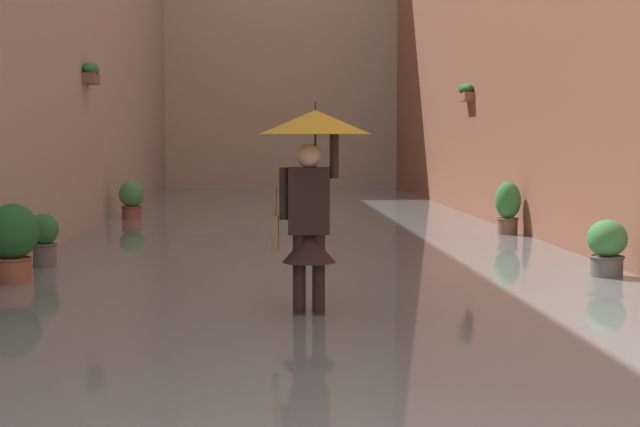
# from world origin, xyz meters

# --- Properties ---
(ground_plane) EXTENTS (69.89, 69.89, 0.00)m
(ground_plane) POSITION_xyz_m (0.00, -13.98, 0.00)
(ground_plane) COLOR #605B56
(flood_water) EXTENTS (8.31, 33.95, 0.08)m
(flood_water) POSITION_xyz_m (0.00, -13.98, 0.04)
(flood_water) COLOR slate
(flood_water) RESTS_ON ground_plane
(building_facade_far) EXTENTS (11.11, 1.80, 11.02)m
(building_facade_far) POSITION_xyz_m (0.00, -28.85, 5.51)
(building_facade_far) COLOR tan
(building_facade_far) RESTS_ON ground_plane
(person_wading) EXTENTS (1.03, 1.03, 2.03)m
(person_wading) POSITION_xyz_m (0.20, -5.44, 1.43)
(person_wading) COLOR #2D2319
(person_wading) RESTS_ON ground_plane
(potted_plant_mid_right) EXTENTS (0.50, 0.50, 0.84)m
(potted_plant_mid_right) POSITION_xyz_m (3.28, -16.18, 0.46)
(potted_plant_mid_right) COLOR brown
(potted_plant_mid_right) RESTS_ON ground_plane
(potted_plant_mid_left) EXTENTS (0.47, 0.47, 0.75)m
(potted_plant_mid_left) POSITION_xyz_m (-3.37, -7.60, 0.41)
(potted_plant_mid_left) COLOR #66605B
(potted_plant_mid_left) RESTS_ON ground_plane
(potted_plant_near_right) EXTENTS (0.59, 0.59, 0.97)m
(potted_plant_near_right) POSITION_xyz_m (3.47, -7.59, 0.56)
(potted_plant_near_right) COLOR #9E563D
(potted_plant_near_right) RESTS_ON ground_plane
(potted_plant_far_left) EXTENTS (0.43, 0.43, 0.97)m
(potted_plant_far_left) POSITION_xyz_m (-3.48, -12.59, 0.53)
(potted_plant_far_left) COLOR brown
(potted_plant_far_left) RESTS_ON ground_plane
(potted_plant_far_right) EXTENTS (0.36, 0.36, 0.75)m
(potted_plant_far_right) POSITION_xyz_m (3.41, -8.91, 0.42)
(potted_plant_far_right) COLOR #66605B
(potted_plant_far_right) RESTS_ON ground_plane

